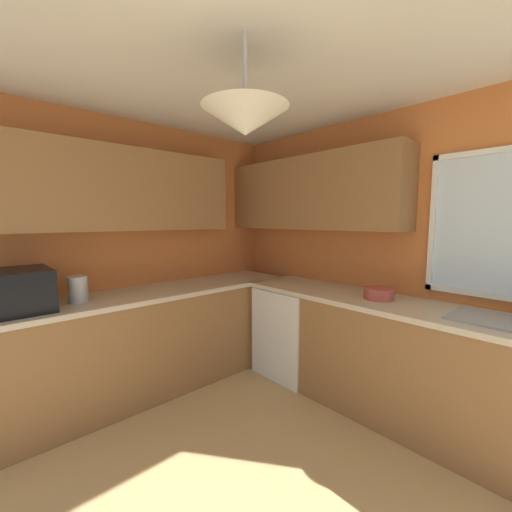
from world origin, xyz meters
name	(u,v)px	position (x,y,z in m)	size (l,w,h in m)	color
ground_plane	(247,492)	(0.00, 0.00, 0.00)	(7.77, 7.77, 0.00)	tan
room_shell	(237,191)	(-0.73, 0.54, 1.77)	(3.65, 3.43, 2.51)	#D17238
counter_run_left	(140,343)	(-1.46, 0.00, 0.46)	(0.65, 3.04, 0.91)	olive
counter_run_back	(394,359)	(0.21, 1.34, 0.46)	(2.74, 0.65, 0.91)	olive
dishwasher	(294,330)	(-0.80, 1.31, 0.43)	(0.60, 0.60, 0.87)	white
microwave	(21,290)	(-1.46, -0.82, 1.06)	(0.48, 0.36, 0.29)	black
kettle	(78,289)	(-1.44, -0.47, 1.01)	(0.14, 0.14, 0.20)	#B7B7BC
bowl	(379,293)	(0.07, 1.34, 0.96)	(0.23, 0.23, 0.09)	#B74C42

